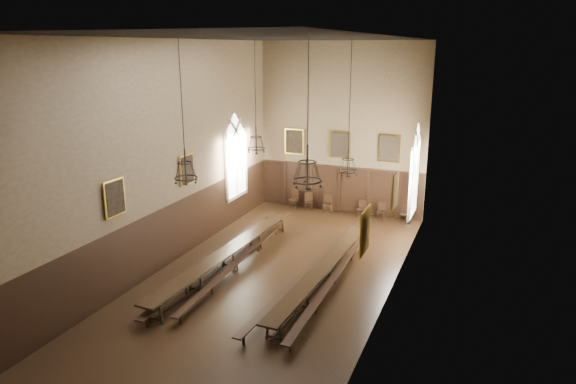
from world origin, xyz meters
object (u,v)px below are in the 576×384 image
Objects in this scene: table_right at (324,274)px; chandelier_front_right at (307,172)px; chair_1 at (294,203)px; chair_3 at (327,207)px; bench_left_outer at (216,260)px; bench_right_inner at (307,274)px; chandelier_back_left at (256,141)px; chair_5 at (361,212)px; table_left at (229,259)px; bench_left_inner at (237,265)px; bench_right_outer at (336,277)px; chair_2 at (309,205)px; chandelier_front_left at (185,168)px; chair_6 at (381,214)px; chair_7 at (403,217)px; chandelier_back_right at (348,161)px.

chandelier_front_right is at bearing -84.03° from table_right.
chair_1 is 2.00m from chair_3.
bench_left_outer is 1.03× the size of bench_right_inner.
chandelier_back_left is 1.06× the size of chandelier_front_right.
bench_left_outer is 9.36m from chair_5.
chair_3 is (1.51, 8.42, -0.10)m from table_left.
bench_left_inner is 4.03m from bench_right_outer.
bench_left_outer reaches higher than bench_right_inner.
chair_5 is 8.01m from chandelier_back_left.
bench_right_outer is 11.58× the size of chair_5.
bench_left_inner is 9.24× the size of chair_3.
chandelier_front_right is (0.93, -11.12, 4.76)m from chair_5.
table_right is 8.68m from chair_3.
table_right is at bearing -86.42° from chair_2.
bench_left_outer is at bearing 99.52° from chandelier_front_left.
chair_3 is (2.02, 8.53, -0.00)m from bench_left_outer.
bench_left_outer is 12.57× the size of chair_6.
bench_right_inner is at bearing -38.79° from chandelier_back_left.
chair_2 reaches higher than bench_left_inner.
chandelier_front_right is at bearing -32.13° from table_left.
chair_2 is (-3.63, 8.37, -0.09)m from table_right.
chair_1 reaches higher than bench_left_inner.
chair_2 reaches higher than bench_right_outer.
chair_6 is (1.04, 8.43, -0.04)m from bench_right_inner.
bench_left_inner is 10.87× the size of chair_7.
bench_left_outer is at bearing -178.21° from bench_right_inner.
chandelier_back_left reaches higher than chair_7.
chair_5 reaches higher than table_left.
chair_2 is 0.20× the size of chandelier_front_left.
chair_5 is 12.39m from chandelier_front_left.
bench_right_outer is 6.94m from chandelier_front_left.
table_right is at bearing 8.83° from bench_right_inner.
chair_2 is 11.96m from chandelier_front_left.
bench_left_inner is 9.02m from chair_5.
bench_right_inner is (-0.64, -0.10, -0.08)m from table_right.
chandelier_back_right is at bearing 96.55° from bench_right_outer.
bench_left_inner is 9.11× the size of chair_1.
chair_7 is (6.11, 8.54, -0.05)m from bench_left_outer.
chandelier_back_right reaches higher than chair_1.
bench_right_outer is at bearing 6.56° from table_right.
chandelier_back_left is at bearing 89.72° from table_left.
chandelier_front_left is at bearing -112.39° from chair_2.
chandelier_front_right is at bearing -99.80° from chair_7.
chair_3 is (1.06, 8.54, 0.04)m from bench_left_inner.
bench_right_inner is 1.09m from bench_right_outer.
chair_7 is 12.19m from chandelier_front_right.
bench_right_inner is 5.54m from chandelier_front_right.
chair_7 is 0.20× the size of chandelier_front_right.
chandelier_front_right is (2.82, -11.13, 4.73)m from chair_3.
table_right is 3.59m from bench_left_inner.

